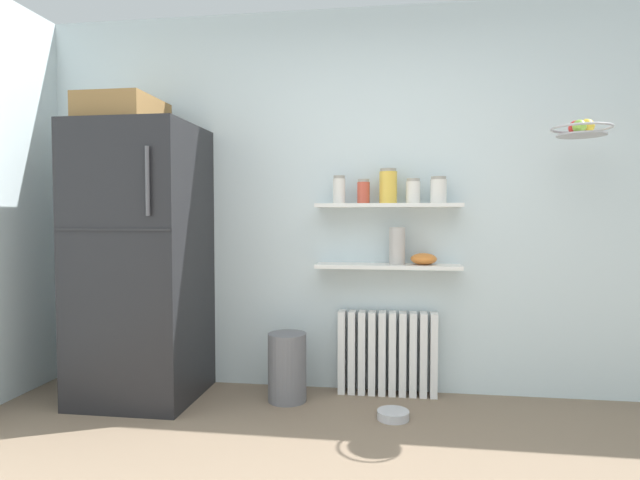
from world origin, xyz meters
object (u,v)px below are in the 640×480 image
storage_jar_4 (439,190)px  storage_jar_1 (363,192)px  storage_jar_2 (388,186)px  trash_bin (287,367)px  vase (397,246)px  hanging_fruit_basket (581,129)px  radiator (387,353)px  pet_food_bowl (393,415)px  refrigerator (141,257)px  storage_jar_0 (339,190)px  shelf_bowl (424,259)px  storage_jar_3 (413,191)px

storage_jar_4 → storage_jar_1: bearing=180.0°
storage_jar_2 → storage_jar_4: bearing=-0.0°
storage_jar_1 → trash_bin: size_ratio=0.36×
vase → hanging_fruit_basket: hanging_fruit_basket is taller
radiator → trash_bin: bearing=-161.1°
pet_food_bowl → refrigerator: bearing=174.7°
storage_jar_1 → vase: 0.42m
storage_jar_0 → trash_bin: size_ratio=0.42×
refrigerator → radiator: bearing=9.8°
refrigerator → storage_jar_0: size_ratio=10.60×
storage_jar_1 → vase: bearing=-0.0°
vase → pet_food_bowl: (-0.02, -0.40, -0.98)m
refrigerator → storage_jar_2: 1.69m
refrigerator → pet_food_bowl: (1.65, -0.15, -0.91)m
shelf_bowl → vase: bearing=180.0°
storage_jar_2 → storage_jar_3: size_ratio=1.41×
radiator → storage_jar_1: (-0.16, -0.03, 1.08)m
storage_jar_1 → vase: storage_jar_1 is taller
storage_jar_3 → storage_jar_4: bearing=0.0°
radiator → storage_jar_1: 1.09m
storage_jar_2 → storage_jar_4: storage_jar_2 is taller
storage_jar_3 → refrigerator: bearing=-172.0°
radiator → pet_food_bowl: (0.04, -0.43, -0.25)m
hanging_fruit_basket → radiator: bearing=165.9°
storage_jar_3 → shelf_bowl: (0.07, 0.00, -0.44)m
vase → pet_food_bowl: vase is taller
storage_jar_3 → storage_jar_4: size_ratio=0.93×
storage_jar_1 → vase: (0.22, -0.00, -0.36)m
storage_jar_0 → storage_jar_4: 0.65m
storage_jar_2 → storage_jar_3: bearing=-0.0°
radiator → shelf_bowl: size_ratio=3.88×
storage_jar_1 → pet_food_bowl: 1.41m
storage_jar_0 → storage_jar_3: storage_jar_0 is taller
storage_jar_0 → hanging_fruit_basket: size_ratio=0.56×
storage_jar_0 → shelf_bowl: (0.56, 0.00, -0.45)m
hanging_fruit_basket → refrigerator: bearing=-180.0°
trash_bin → radiator: bearing=18.9°
storage_jar_0 → storage_jar_1: size_ratio=1.15×
storage_jar_2 → storage_jar_3: 0.16m
hanging_fruit_basket → storage_jar_1: bearing=168.9°
radiator → shelf_bowl: (0.23, -0.03, 0.64)m
storage_jar_1 → storage_jar_2: 0.17m
storage_jar_1 → storage_jar_3: bearing=-0.0°
storage_jar_1 → pet_food_bowl: (0.20, -0.40, -1.33)m
storage_jar_0 → storage_jar_1: storage_jar_0 is taller
refrigerator → storage_jar_0: 1.38m
radiator → storage_jar_2: bearing=-90.0°
vase → trash_bin: vase is taller
storage_jar_2 → shelf_bowl: storage_jar_2 is taller
vase → storage_jar_3: bearing=0.0°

